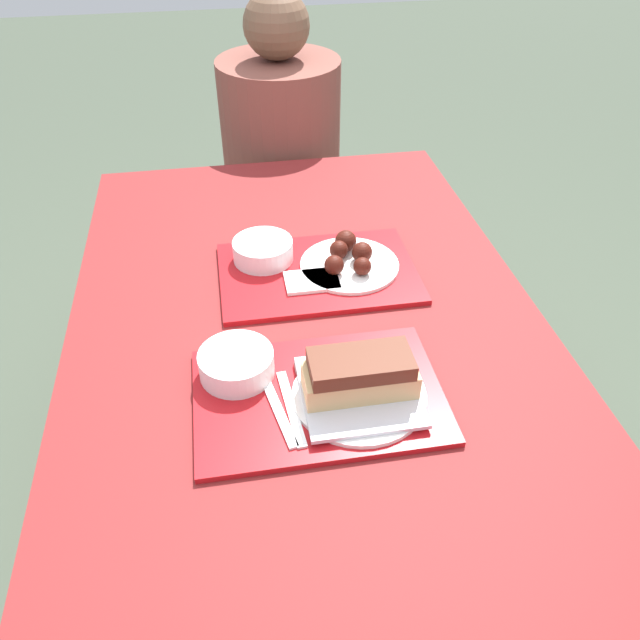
# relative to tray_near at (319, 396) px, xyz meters

# --- Properties ---
(ground_plane) EXTENTS (12.00, 12.00, 0.00)m
(ground_plane) POSITION_rel_tray_near_xyz_m (0.01, 0.15, -0.76)
(ground_plane) COLOR #424C3D
(picnic_table) EXTENTS (0.92, 1.57, 0.75)m
(picnic_table) POSITION_rel_tray_near_xyz_m (0.01, 0.15, -0.10)
(picnic_table) COLOR maroon
(picnic_table) RESTS_ON ground_plane
(picnic_bench_far) EXTENTS (0.88, 0.28, 0.43)m
(picnic_bench_far) POSITION_rel_tray_near_xyz_m (0.01, 1.15, -0.40)
(picnic_bench_far) COLOR maroon
(picnic_bench_far) RESTS_ON ground_plane
(tray_near) EXTENTS (0.42, 0.28, 0.01)m
(tray_near) POSITION_rel_tray_near_xyz_m (0.00, 0.00, 0.00)
(tray_near) COLOR #B21419
(tray_near) RESTS_ON picnic_table
(tray_far) EXTENTS (0.42, 0.28, 0.01)m
(tray_far) POSITION_rel_tray_near_xyz_m (0.06, 0.36, 0.00)
(tray_far) COLOR #B21419
(tray_far) RESTS_ON picnic_table
(bowl_coleslaw_near) EXTENTS (0.13, 0.13, 0.05)m
(bowl_coleslaw_near) POSITION_rel_tray_near_xyz_m (-0.13, 0.07, 0.03)
(bowl_coleslaw_near) COLOR white
(bowl_coleslaw_near) RESTS_ON tray_near
(brisket_sandwich_plate) EXTENTS (0.23, 0.23, 0.09)m
(brisket_sandwich_plate) POSITION_rel_tray_near_xyz_m (0.07, -0.02, 0.04)
(brisket_sandwich_plate) COLOR white
(brisket_sandwich_plate) RESTS_ON tray_near
(plastic_fork_near) EXTENTS (0.05, 0.17, 0.00)m
(plastic_fork_near) POSITION_rel_tray_near_xyz_m (-0.07, -0.03, 0.01)
(plastic_fork_near) COLOR white
(plastic_fork_near) RESTS_ON tray_near
(plastic_knife_near) EXTENTS (0.03, 0.17, 0.00)m
(plastic_knife_near) POSITION_rel_tray_near_xyz_m (-0.05, -0.03, 0.01)
(plastic_knife_near) COLOR white
(plastic_knife_near) RESTS_ON tray_near
(condiment_packet) EXTENTS (0.04, 0.03, 0.01)m
(condiment_packet) POSITION_rel_tray_near_xyz_m (-0.01, 0.06, 0.01)
(condiment_packet) COLOR #A59E93
(condiment_packet) RESTS_ON tray_near
(bowl_coleslaw_far) EXTENTS (0.13, 0.13, 0.05)m
(bowl_coleslaw_far) POSITION_rel_tray_near_xyz_m (-0.05, 0.42, 0.03)
(bowl_coleslaw_far) COLOR white
(bowl_coleslaw_far) RESTS_ON tray_far
(wings_plate_far) EXTENTS (0.21, 0.21, 0.06)m
(wings_plate_far) POSITION_rel_tray_near_xyz_m (0.13, 0.37, 0.02)
(wings_plate_far) COLOR white
(wings_plate_far) RESTS_ON tray_far
(napkin_far) EXTENTS (0.11, 0.08, 0.01)m
(napkin_far) POSITION_rel_tray_near_xyz_m (0.04, 0.32, 0.01)
(napkin_far) COLOR white
(napkin_far) RESTS_ON tray_far
(person_seated_across) EXTENTS (0.37, 0.37, 0.73)m
(person_seated_across) POSITION_rel_tray_near_xyz_m (0.07, 1.15, -0.03)
(person_seated_across) COLOR brown
(person_seated_across) RESTS_ON picnic_bench_far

